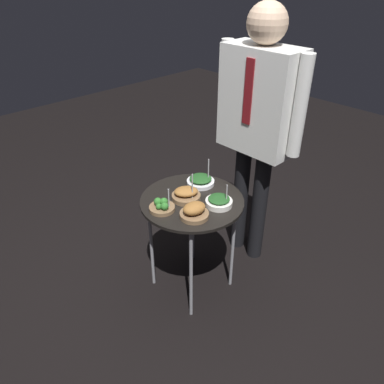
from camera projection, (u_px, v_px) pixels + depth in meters
ground_plane at (192, 283)px, 2.46m from camera, size 8.00×8.00×0.00m
serving_cart at (192, 208)px, 2.14m from camera, size 0.59×0.59×0.66m
bowl_roast_back_left at (186, 194)px, 2.10m from camera, size 0.16×0.17×0.18m
bowl_spinach_mid_right at (219, 201)px, 2.05m from camera, size 0.15×0.15×0.14m
bowl_broccoli_back_right at (162, 206)px, 2.01m from camera, size 0.14×0.14×0.13m
bowl_spinach_front_left at (201, 181)px, 2.24m from camera, size 0.17×0.17×0.17m
bowl_roast_front_right at (194, 211)px, 1.95m from camera, size 0.15×0.15×0.08m
waiter_figure at (258, 113)px, 2.20m from camera, size 0.60×0.23×1.64m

